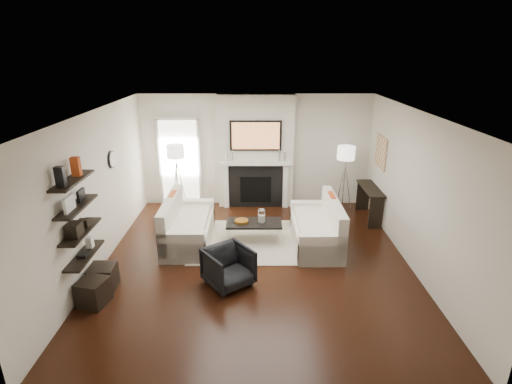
{
  "coord_description": "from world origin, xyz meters",
  "views": [
    {
      "loc": [
        -0.02,
        -6.41,
        3.66
      ],
      "look_at": [
        0.0,
        0.6,
        1.15
      ],
      "focal_mm": 28.0,
      "sensor_mm": 36.0,
      "label": 1
    }
  ],
  "objects_px": {
    "lamp_left_shade": "(175,151)",
    "lamp_right_shade": "(346,153)",
    "ottoman_near": "(103,277)",
    "loveseat_left_base": "(189,233)",
    "loveseat_right_base": "(315,235)",
    "armchair": "(229,265)",
    "coffee_table": "(254,223)"
  },
  "relations": [
    {
      "from": "lamp_left_shade",
      "to": "lamp_right_shade",
      "type": "relative_size",
      "value": 1.0
    },
    {
      "from": "lamp_right_shade",
      "to": "ottoman_near",
      "type": "bearing_deg",
      "value": -144.68
    },
    {
      "from": "loveseat_left_base",
      "to": "ottoman_near",
      "type": "height_order",
      "value": "loveseat_left_base"
    },
    {
      "from": "lamp_left_shade",
      "to": "lamp_right_shade",
      "type": "xyz_separation_m",
      "value": [
        3.9,
        -0.16,
        0.0
      ]
    },
    {
      "from": "lamp_left_shade",
      "to": "ottoman_near",
      "type": "relative_size",
      "value": 1.0
    },
    {
      "from": "lamp_right_shade",
      "to": "loveseat_right_base",
      "type": "bearing_deg",
      "value": -117.79
    },
    {
      "from": "ottoman_near",
      "to": "loveseat_right_base",
      "type": "bearing_deg",
      "value": 22.91
    },
    {
      "from": "armchair",
      "to": "lamp_left_shade",
      "type": "relative_size",
      "value": 1.75
    },
    {
      "from": "coffee_table",
      "to": "armchair",
      "type": "bearing_deg",
      "value": -104.81
    },
    {
      "from": "loveseat_right_base",
      "to": "armchair",
      "type": "bearing_deg",
      "value": -138.64
    },
    {
      "from": "loveseat_right_base",
      "to": "armchair",
      "type": "relative_size",
      "value": 2.56
    },
    {
      "from": "loveseat_left_base",
      "to": "loveseat_right_base",
      "type": "distance_m",
      "value": 2.51
    },
    {
      "from": "coffee_table",
      "to": "armchair",
      "type": "xyz_separation_m",
      "value": [
        -0.41,
        -1.56,
        -0.05
      ]
    },
    {
      "from": "loveseat_right_base",
      "to": "coffee_table",
      "type": "bearing_deg",
      "value": 173.82
    },
    {
      "from": "loveseat_left_base",
      "to": "coffee_table",
      "type": "bearing_deg",
      "value": 1.35
    },
    {
      "from": "loveseat_right_base",
      "to": "lamp_left_shade",
      "type": "bearing_deg",
      "value": 148.94
    },
    {
      "from": "loveseat_left_base",
      "to": "lamp_right_shade",
      "type": "relative_size",
      "value": 4.5
    },
    {
      "from": "coffee_table",
      "to": "lamp_right_shade",
      "type": "xyz_separation_m",
      "value": [
        2.09,
        1.53,
        1.05
      ]
    },
    {
      "from": "loveseat_right_base",
      "to": "coffee_table",
      "type": "relative_size",
      "value": 1.64
    },
    {
      "from": "lamp_right_shade",
      "to": "ottoman_near",
      "type": "xyz_separation_m",
      "value": [
        -4.52,
        -3.2,
        -1.25
      ]
    },
    {
      "from": "ottoman_near",
      "to": "loveseat_left_base",
      "type": "bearing_deg",
      "value": 55.41
    },
    {
      "from": "loveseat_left_base",
      "to": "coffee_table",
      "type": "distance_m",
      "value": 1.31
    },
    {
      "from": "loveseat_left_base",
      "to": "lamp_left_shade",
      "type": "bearing_deg",
      "value": 106.54
    },
    {
      "from": "armchair",
      "to": "lamp_right_shade",
      "type": "bearing_deg",
      "value": 14.49
    },
    {
      "from": "loveseat_right_base",
      "to": "ottoman_near",
      "type": "distance_m",
      "value": 3.96
    },
    {
      "from": "lamp_right_shade",
      "to": "loveseat_left_base",
      "type": "bearing_deg",
      "value": -155.25
    },
    {
      "from": "coffee_table",
      "to": "lamp_left_shade",
      "type": "distance_m",
      "value": 2.69
    },
    {
      "from": "loveseat_left_base",
      "to": "armchair",
      "type": "relative_size",
      "value": 2.56
    },
    {
      "from": "ottoman_near",
      "to": "armchair",
      "type": "bearing_deg",
      "value": 3.1
    },
    {
      "from": "loveseat_left_base",
      "to": "ottoman_near",
      "type": "xyz_separation_m",
      "value": [
        -1.13,
        -1.64,
        -0.01
      ]
    },
    {
      "from": "loveseat_right_base",
      "to": "lamp_left_shade",
      "type": "height_order",
      "value": "lamp_left_shade"
    },
    {
      "from": "coffee_table",
      "to": "armchair",
      "type": "relative_size",
      "value": 1.57
    }
  ]
}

